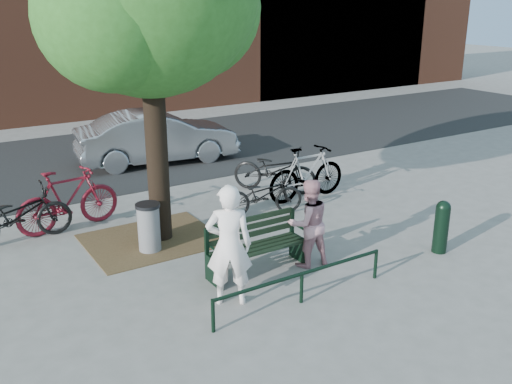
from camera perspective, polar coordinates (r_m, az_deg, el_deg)
ground at (r=9.66m, az=0.25°, el=-7.99°), size 90.00×90.00×0.00m
dirt_pit at (r=11.04m, az=-10.35°, el=-4.71°), size 2.40×2.00×0.02m
road at (r=17.00m, az=-15.34°, el=3.30°), size 40.00×7.00×0.01m
park_bench at (r=9.52m, az=0.00°, el=-5.23°), size 1.74×0.54×0.97m
guard_railing at (r=8.60m, az=4.60°, el=-8.61°), size 3.06×0.06×0.51m
person_left at (r=8.37m, az=-2.71°, el=-5.34°), size 0.81×0.72×1.87m
person_right at (r=9.64m, az=5.27°, el=-3.12°), size 0.84×0.70×1.54m
bollard at (r=10.71m, az=18.06°, el=-3.14°), size 0.26×0.26×0.98m
litter_bin at (r=10.43m, az=-10.66°, el=-3.47°), size 0.44×0.44×0.90m
bicycle_a at (r=11.51m, az=-22.77°, el=-2.17°), size 2.00×0.73×1.05m
bicycle_b at (r=11.76m, az=-18.30°, el=-0.71°), size 2.11×0.81×1.24m
bicycle_c at (r=11.94m, az=0.65°, el=-0.26°), size 1.84×1.08×0.91m
bicycle_d at (r=12.92m, az=5.11°, el=1.90°), size 2.05×0.59×1.23m
bicycle_e at (r=13.43m, az=1.88°, el=2.23°), size 1.84×1.99×1.06m
parked_car at (r=16.05m, az=-9.86°, el=5.42°), size 4.52×2.05×1.44m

